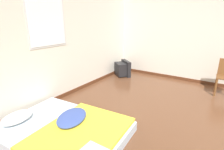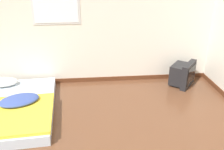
{
  "view_description": "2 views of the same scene",
  "coord_description": "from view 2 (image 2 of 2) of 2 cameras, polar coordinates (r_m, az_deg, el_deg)",
  "views": [
    {
      "loc": [
        -2.66,
        -0.15,
        1.77
      ],
      "look_at": [
        0.65,
        2.03,
        0.5
      ],
      "focal_mm": 28.0,
      "sensor_mm": 36.0,
      "label": 1
    },
    {
      "loc": [
        0.23,
        -1.9,
        2.24
      ],
      "look_at": [
        0.61,
        2.04,
        0.51
      ],
      "focal_mm": 40.0,
      "sensor_mm": 36.0,
      "label": 2
    }
  ],
  "objects": [
    {
      "name": "wall_back",
      "position": [
        4.94,
        -8.3,
        12.33
      ],
      "size": [
        7.83,
        0.08,
        2.6
      ],
      "color": "silver",
      "rests_on": "ground_plane"
    },
    {
      "name": "crt_tv",
      "position": [
        5.25,
        15.89,
        0.21
      ],
      "size": [
        0.62,
        0.64,
        0.49
      ],
      "color": "black",
      "rests_on": "ground_plane"
    },
    {
      "name": "mattress_bed",
      "position": [
        4.46,
        -22.4,
        -6.89
      ],
      "size": [
        1.55,
        2.06,
        0.3
      ],
      "color": "silver",
      "rests_on": "ground_plane"
    }
  ]
}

